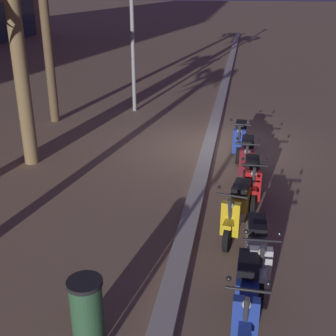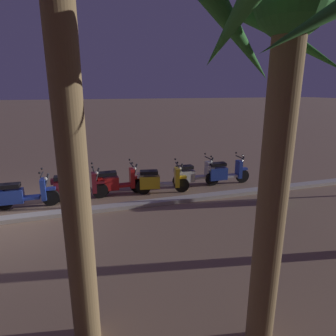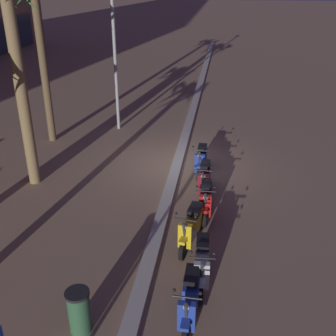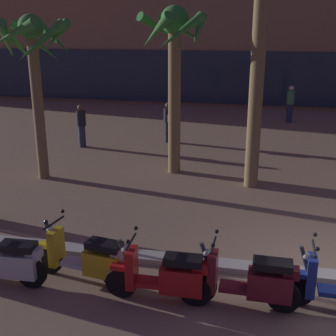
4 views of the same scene
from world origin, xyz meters
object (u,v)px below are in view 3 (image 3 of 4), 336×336
scooter_red_lead_nearest (206,199)px  street_lamp (114,30)px  scooter_silver_second_in_line (202,261)px  scooter_blue_mid_rear (190,298)px  scooter_yellow_gap_after_mid (192,225)px  litter_bin (79,311)px  palm_tree_by_mall_entrance (11,23)px  scooter_maroon_mid_centre (204,178)px  scooter_blue_last_in_row (201,159)px  palm_tree_far_corner (38,16)px

scooter_red_lead_nearest → street_lamp: (6.69, 4.32, 3.81)m
scooter_silver_second_in_line → street_lamp: bearing=24.8°
scooter_silver_second_in_line → street_lamp: street_lamp is taller
scooter_blue_mid_rear → scooter_yellow_gap_after_mid: bearing=4.5°
scooter_blue_mid_rear → litter_bin: bearing=107.9°
scooter_blue_mid_rear → scooter_red_lead_nearest: 4.06m
scooter_silver_second_in_line → litter_bin: 2.96m
palm_tree_by_mall_entrance → scooter_red_lead_nearest: bearing=-101.1°
scooter_red_lead_nearest → litter_bin: (-4.74, 2.18, 0.03)m
scooter_maroon_mid_centre → street_lamp: (5.36, 4.20, 3.81)m
scooter_maroon_mid_centre → street_lamp: street_lamp is taller
scooter_maroon_mid_centre → scooter_blue_last_in_row: size_ratio=0.99×
scooter_maroon_mid_centre → litter_bin: size_ratio=1.91×
scooter_blue_mid_rear → scooter_silver_second_in_line: same height
scooter_yellow_gap_after_mid → scooter_blue_last_in_row: (4.28, 0.04, -0.01)m
scooter_yellow_gap_after_mid → street_lamp: (8.11, 4.04, 3.82)m
palm_tree_by_mall_entrance → scooter_blue_last_in_row: bearing=-72.6°
litter_bin → scooter_silver_second_in_line: bearing=-49.8°
scooter_silver_second_in_line → scooter_yellow_gap_after_mid: (1.41, 0.37, 0.01)m
street_lamp → palm_tree_by_mall_entrance: bearing=165.1°
scooter_maroon_mid_centre → palm_tree_by_mall_entrance: (-0.20, 5.68, 4.64)m
scooter_blue_mid_rear → litter_bin: scooter_blue_mid_rear is taller
scooter_silver_second_in_line → scooter_blue_last_in_row: 5.70m
palm_tree_by_mall_entrance → litter_bin: (-5.88, -3.62, -4.62)m
scooter_silver_second_in_line → scooter_blue_last_in_row: same height
scooter_blue_mid_rear → palm_tree_far_corner: 12.04m
scooter_blue_mid_rear → scooter_blue_last_in_row: 6.92m
scooter_blue_last_in_row → palm_tree_far_corner: 8.09m
scooter_blue_last_in_row → street_lamp: 6.73m
scooter_maroon_mid_centre → palm_tree_far_corner: palm_tree_far_corner is taller
scooter_maroon_mid_centre → palm_tree_far_corner: (3.60, 6.60, 4.48)m
scooter_yellow_gap_after_mid → litter_bin: scooter_yellow_gap_after_mid is taller
scooter_yellow_gap_after_mid → street_lamp: size_ratio=0.26×
palm_tree_far_corner → street_lamp: street_lamp is taller
scooter_red_lead_nearest → street_lamp: 8.83m
litter_bin → street_lamp: size_ratio=0.13×
scooter_yellow_gap_after_mid → scooter_silver_second_in_line: bearing=-165.5°
scooter_blue_mid_rear → scooter_yellow_gap_after_mid: 2.65m
scooter_yellow_gap_after_mid → palm_tree_far_corner: palm_tree_far_corner is taller
scooter_yellow_gap_after_mid → scooter_red_lead_nearest: size_ratio=1.07×
scooter_maroon_mid_centre → street_lamp: size_ratio=0.26×
palm_tree_by_mall_entrance → street_lamp: (5.55, -1.48, -0.84)m
palm_tree_far_corner → palm_tree_by_mall_entrance: palm_tree_by_mall_entrance is taller
scooter_red_lead_nearest → scooter_silver_second_in_line: bearing=-178.3°
scooter_silver_second_in_line → scooter_blue_last_in_row: bearing=4.1°
scooter_blue_last_in_row → street_lamp: size_ratio=0.26×
scooter_blue_last_in_row → palm_tree_by_mall_entrance: 7.39m
scooter_yellow_gap_after_mid → litter_bin: size_ratio=1.96×
scooter_yellow_gap_after_mid → litter_bin: 3.82m
scooter_maroon_mid_centre → scooter_red_lead_nearest: bearing=-174.6°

